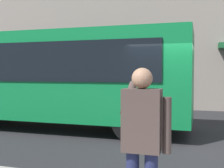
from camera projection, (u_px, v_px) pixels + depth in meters
The scene contains 3 objects.
ground_plane at pixel (179, 140), 7.55m from camera, with size 60.00×60.00×0.00m, color #232326.
red_bus at pixel (49, 76), 9.27m from camera, with size 9.05×2.54×3.08m.
pedestrian_photographer at pixel (142, 135), 3.00m from camera, with size 0.53×0.52×1.70m.
Camera 1 is at (-0.51, 7.67, 1.80)m, focal length 45.76 mm.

